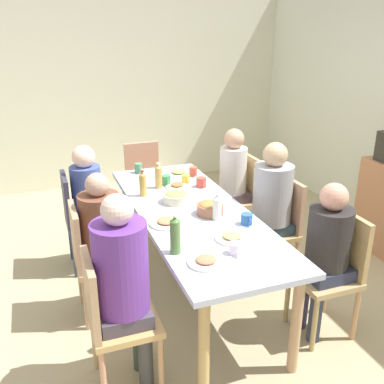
% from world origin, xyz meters
% --- Properties ---
extents(ground_plane, '(7.06, 7.06, 0.00)m').
position_xyz_m(ground_plane, '(0.00, 0.00, 0.00)').
color(ground_plane, tan).
extents(wall_left, '(0.12, 4.94, 2.60)m').
position_xyz_m(wall_left, '(-3.00, 0.00, 1.30)').
color(wall_left, silver).
rests_on(wall_left, ground_plane).
extents(dining_table, '(2.28, 0.82, 0.76)m').
position_xyz_m(dining_table, '(0.00, 0.00, 0.68)').
color(dining_table, silver).
rests_on(dining_table, ground_plane).
extents(chair_0, '(0.40, 0.40, 0.90)m').
position_xyz_m(chair_0, '(-1.52, 0.00, 0.51)').
color(chair_0, tan).
rests_on(chair_0, ground_plane).
extents(chair_1, '(0.40, 0.40, 0.90)m').
position_xyz_m(chair_1, '(-0.76, -0.79, 0.51)').
color(chair_1, '#38414B').
rests_on(chair_1, ground_plane).
extents(person_1, '(0.30, 0.30, 1.15)m').
position_xyz_m(person_1, '(-0.76, -0.70, 0.68)').
color(person_1, '#352D4F').
rests_on(person_1, ground_plane).
extents(chair_2, '(0.40, 0.40, 0.90)m').
position_xyz_m(chair_2, '(0.00, 0.79, 0.51)').
color(chair_2, tan).
rests_on(chair_2, ground_plane).
extents(person_2, '(0.32, 0.32, 1.23)m').
position_xyz_m(person_2, '(-0.00, 0.70, 0.74)').
color(person_2, '#2F394D').
rests_on(person_2, ground_plane).
extents(chair_3, '(0.40, 0.40, 0.90)m').
position_xyz_m(chair_3, '(0.76, -0.79, 0.51)').
color(chair_3, tan).
rests_on(chair_3, ground_plane).
extents(person_3, '(0.32, 0.32, 1.26)m').
position_xyz_m(person_3, '(0.76, -0.70, 0.75)').
color(person_3, '#364338').
rests_on(person_3, ground_plane).
extents(chair_4, '(0.40, 0.40, 0.90)m').
position_xyz_m(chair_4, '(0.76, 0.79, 0.51)').
color(chair_4, tan).
rests_on(chair_4, ground_plane).
extents(person_4, '(0.30, 0.30, 1.15)m').
position_xyz_m(person_4, '(0.76, 0.70, 0.69)').
color(person_4, '#333B52').
rests_on(person_4, ground_plane).
extents(chair_5, '(0.40, 0.40, 0.90)m').
position_xyz_m(chair_5, '(-0.76, 0.79, 0.51)').
color(chair_5, tan).
rests_on(chair_5, ground_plane).
extents(person_5, '(0.30, 0.30, 1.18)m').
position_xyz_m(person_5, '(-0.76, 0.70, 0.70)').
color(person_5, '#473F4A').
rests_on(person_5, ground_plane).
extents(chair_6, '(0.40, 0.40, 0.90)m').
position_xyz_m(chair_6, '(0.00, -0.79, 0.51)').
color(chair_6, tan).
rests_on(chair_6, ground_plane).
extents(person_6, '(0.30, 0.30, 1.14)m').
position_xyz_m(person_6, '(0.00, -0.70, 0.68)').
color(person_6, '#253C52').
rests_on(person_6, ground_plane).
extents(plate_0, '(0.23, 0.23, 0.04)m').
position_xyz_m(plate_0, '(0.79, -0.20, 0.77)').
color(plate_0, white).
rests_on(plate_0, dining_table).
extents(plate_1, '(0.25, 0.25, 0.04)m').
position_xyz_m(plate_1, '(-0.86, 0.18, 0.77)').
color(plate_1, silver).
rests_on(plate_1, dining_table).
extents(plate_2, '(0.20, 0.20, 0.04)m').
position_xyz_m(plate_2, '(-0.52, 0.05, 0.77)').
color(plate_2, '#EDE4C3').
rests_on(plate_2, dining_table).
extents(plate_3, '(0.26, 0.26, 0.04)m').
position_xyz_m(plate_3, '(0.17, -0.26, 0.77)').
color(plate_3, silver).
rests_on(plate_3, dining_table).
extents(plate_4, '(0.23, 0.23, 0.04)m').
position_xyz_m(plate_4, '(0.56, 0.08, 0.77)').
color(plate_4, silver).
rests_on(plate_4, dining_table).
extents(bowl_0, '(0.22, 0.22, 0.09)m').
position_xyz_m(bowl_0, '(-0.19, -0.06, 0.80)').
color(bowl_0, beige).
rests_on(bowl_0, dining_table).
extents(bowl_1, '(0.20, 0.20, 0.10)m').
position_xyz_m(bowl_1, '(0.12, 0.10, 0.81)').
color(bowl_1, '#915C42').
rests_on(bowl_1, dining_table).
extents(cup_0, '(0.11, 0.07, 0.09)m').
position_xyz_m(cup_0, '(-1.03, -0.17, 0.81)').
color(cup_0, '#4F845C').
rests_on(cup_0, dining_table).
extents(cup_1, '(0.12, 0.08, 0.09)m').
position_xyz_m(cup_1, '(0.03, 0.20, 0.80)').
color(cup_1, white).
rests_on(cup_1, dining_table).
extents(cup_2, '(0.12, 0.08, 0.08)m').
position_xyz_m(cup_2, '(0.38, 0.28, 0.80)').
color(cup_2, '#2B5EA3').
rests_on(cup_2, dining_table).
extents(cup_3, '(0.12, 0.08, 0.09)m').
position_xyz_m(cup_3, '(-0.62, -0.02, 0.80)').
color(cup_3, '#3E905C').
rests_on(cup_3, dining_table).
extents(cup_4, '(0.11, 0.07, 0.07)m').
position_xyz_m(cup_4, '(0.74, 0.02, 0.80)').
color(cup_4, white).
rests_on(cup_4, dining_table).
extents(cup_5, '(0.13, 0.09, 0.09)m').
position_xyz_m(cup_5, '(-0.46, 0.26, 0.80)').
color(cup_5, '#C74C3B').
rests_on(cup_5, dining_table).
extents(cup_6, '(0.11, 0.08, 0.09)m').
position_xyz_m(cup_6, '(-0.77, 0.29, 0.80)').
color(cup_6, '#CF5539').
rests_on(cup_6, dining_table).
extents(cup_7, '(0.11, 0.07, 0.08)m').
position_xyz_m(cup_7, '(-0.59, 0.16, 0.80)').
color(cup_7, gold).
rests_on(cup_7, dining_table).
extents(bottle_0, '(0.07, 0.07, 0.20)m').
position_xyz_m(bottle_0, '(0.22, 0.11, 0.85)').
color(bottle_0, silver).
rests_on(bottle_0, dining_table).
extents(bottle_1, '(0.07, 0.07, 0.26)m').
position_xyz_m(bottle_1, '(0.60, -0.33, 0.88)').
color(bottle_1, '#54803A').
rests_on(bottle_1, dining_table).
extents(bottle_2, '(0.06, 0.06, 0.23)m').
position_xyz_m(bottle_2, '(-0.56, -0.10, 0.87)').
color(bottle_2, tan).
rests_on(bottle_2, dining_table).
extents(bottle_3, '(0.06, 0.06, 0.22)m').
position_xyz_m(bottle_3, '(-0.43, -0.28, 0.86)').
color(bottle_3, gold).
rests_on(bottle_3, dining_table).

